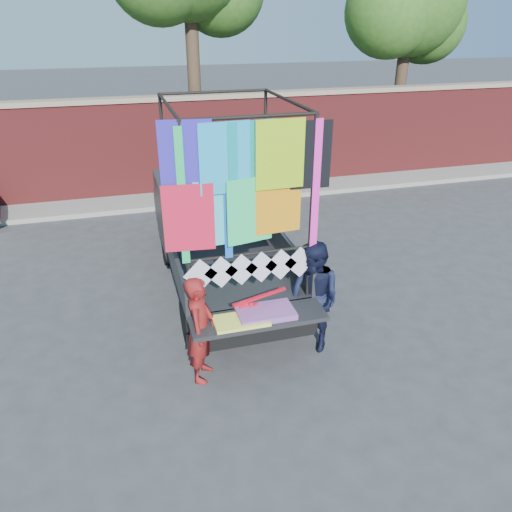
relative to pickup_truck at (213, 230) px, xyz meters
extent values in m
plane|color=#38383A|center=(-0.23, -2.07, -0.87)|extent=(90.00, 90.00, 0.00)
cube|color=maroon|center=(-0.23, 4.93, 0.38)|extent=(30.00, 0.35, 2.50)
cube|color=gray|center=(-0.23, 4.93, 1.68)|extent=(30.00, 0.45, 0.12)
cube|color=gray|center=(-0.23, 4.23, -0.81)|extent=(30.00, 1.20, 0.12)
cylinder|color=#38281C|center=(0.77, 6.13, 1.86)|extent=(0.36, 0.36, 5.46)
cylinder|color=#38281C|center=(7.27, 6.13, 1.41)|extent=(0.36, 0.36, 4.55)
sphere|color=#2A5317|center=(8.17, 6.53, 3.36)|extent=(2.40, 2.40, 2.40)
sphere|color=#2A5317|center=(6.47, 5.83, 3.68)|extent=(2.60, 2.60, 2.60)
cylinder|color=black|center=(-0.80, 0.61, -0.53)|extent=(0.22, 0.67, 0.67)
cylinder|color=black|center=(-0.80, -2.14, -0.53)|extent=(0.22, 0.67, 0.67)
cylinder|color=black|center=(0.80, 0.61, -0.53)|extent=(0.22, 0.67, 0.67)
cylinder|color=black|center=(0.80, -2.14, -0.53)|extent=(0.22, 0.67, 0.67)
cube|color=black|center=(0.00, -0.82, -0.36)|extent=(1.74, 4.29, 0.31)
cube|color=black|center=(0.00, -1.58, -0.07)|extent=(1.84, 2.35, 0.10)
cube|color=black|center=(-0.90, -1.58, 0.16)|extent=(0.06, 2.35, 0.46)
cube|color=black|center=(0.90, -1.58, 0.16)|extent=(0.06, 2.35, 0.46)
cube|color=black|center=(0.00, -0.43, 0.16)|extent=(1.84, 0.06, 0.46)
cube|color=black|center=(0.00, 0.56, 0.21)|extent=(1.84, 1.63, 1.28)
cube|color=#8C9EAD|center=(0.00, 0.10, 0.62)|extent=(1.63, 0.06, 0.56)
cube|color=#8C9EAD|center=(0.00, 1.33, 0.41)|extent=(1.63, 0.10, 0.71)
cube|color=black|center=(0.00, 1.69, -0.05)|extent=(1.79, 0.92, 0.56)
cube|color=black|center=(0.00, -3.01, -0.05)|extent=(1.84, 0.56, 0.06)
cube|color=black|center=(0.00, -2.78, -0.44)|extent=(1.89, 0.15, 0.18)
cylinder|color=black|center=(-0.84, -2.65, 1.26)|extent=(0.05, 0.05, 2.55)
cylinder|color=black|center=(-0.84, -0.51, 1.26)|extent=(0.05, 0.05, 2.55)
cylinder|color=black|center=(0.84, -2.65, 1.26)|extent=(0.05, 0.05, 2.55)
cylinder|color=black|center=(0.84, -0.51, 1.26)|extent=(0.05, 0.05, 2.55)
cylinder|color=black|center=(0.00, -2.65, 2.54)|extent=(1.74, 0.04, 0.04)
cylinder|color=black|center=(0.00, -0.51, 2.54)|extent=(1.74, 0.04, 0.04)
cylinder|color=black|center=(-0.84, -1.58, 2.54)|extent=(0.04, 2.20, 0.04)
cylinder|color=black|center=(0.84, -1.58, 2.54)|extent=(0.04, 2.20, 0.04)
cylinder|color=black|center=(0.00, -2.65, 0.75)|extent=(1.74, 0.04, 0.04)
cube|color=#2F25B9|center=(-0.77, -2.67, 2.08)|extent=(0.63, 0.02, 0.87)
cube|color=#18A3DE|center=(-0.38, -2.72, 2.08)|extent=(0.63, 0.02, 0.87)
cube|color=#0B90A1|center=(0.00, -2.67, 2.08)|extent=(0.63, 0.02, 0.87)
cube|color=#9CD216|center=(0.38, -2.72, 2.08)|extent=(0.63, 0.02, 0.87)
cube|color=black|center=(0.77, -2.67, 2.08)|extent=(0.63, 0.02, 0.87)
cube|color=red|center=(-0.77, -2.72, 1.41)|extent=(0.63, 0.02, 0.87)
cube|color=#31D2EB|center=(-0.38, -2.67, 1.41)|extent=(0.63, 0.02, 0.87)
cube|color=#27E079|center=(0.00, -2.72, 1.41)|extent=(0.63, 0.02, 0.87)
cube|color=orange|center=(0.38, -2.67, 1.41)|extent=(0.63, 0.02, 0.87)
cube|color=#18C761|center=(-0.87, -2.70, 1.62)|extent=(0.10, 0.01, 1.74)
cube|color=#FD2AB5|center=(0.87, -2.70, 1.62)|extent=(0.10, 0.01, 1.74)
cube|color=blue|center=(-0.31, -2.70, 1.62)|extent=(0.10, 0.01, 1.74)
cube|color=white|center=(-0.69, -2.69, 0.54)|extent=(0.46, 0.01, 0.46)
cube|color=white|center=(-0.42, -2.69, 0.54)|extent=(0.46, 0.01, 0.46)
cube|color=white|center=(-0.14, -2.69, 0.54)|extent=(0.46, 0.01, 0.46)
cube|color=white|center=(0.14, -2.69, 0.54)|extent=(0.46, 0.01, 0.46)
cube|color=white|center=(0.42, -2.69, 0.54)|extent=(0.46, 0.01, 0.46)
cube|color=white|center=(0.70, -2.69, 0.54)|extent=(0.46, 0.01, 0.46)
cube|color=#F53663|center=(0.10, -3.01, 0.02)|extent=(0.77, 0.46, 0.08)
cube|color=#F1FF50|center=(-0.25, -3.08, 0.00)|extent=(0.71, 0.41, 0.04)
imported|color=maroon|center=(-0.78, -2.98, -0.10)|extent=(0.55, 0.65, 1.53)
imported|color=black|center=(0.91, -2.73, -0.03)|extent=(0.89, 0.99, 1.67)
cube|color=red|center=(0.07, -2.85, 0.18)|extent=(0.82, 0.29, 0.04)
cube|color=red|center=(-0.20, -2.87, -0.08)|extent=(0.05, 0.02, 0.49)
cube|color=red|center=(-0.13, -2.87, -0.10)|extent=(0.05, 0.02, 0.49)
cube|color=red|center=(-0.06, -2.87, -0.12)|extent=(0.05, 0.02, 0.49)
cube|color=red|center=(0.02, -2.87, -0.14)|extent=(0.05, 0.02, 0.49)
camera|label=1|loc=(-1.56, -8.43, 3.63)|focal=35.00mm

